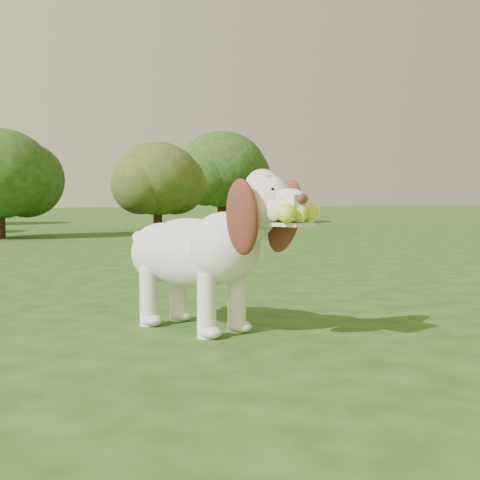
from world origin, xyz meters
TOP-DOWN VIEW (x-y plane):
  - ground at (0.00, 0.00)m, footprint 80.00×80.00m
  - dog at (0.44, 0.38)m, footprint 0.53×1.03m
  - shrub_d at (3.70, 8.54)m, footprint 1.48×1.48m
  - shrub_f at (6.33, 11.05)m, footprint 1.99×1.99m

SIDE VIEW (x-z plane):
  - ground at x=0.00m, z-range 0.00..0.00m
  - dog at x=0.44m, z-range 0.02..0.70m
  - shrub_d at x=3.70m, z-range 0.14..1.67m
  - shrub_f at x=6.33m, z-range 0.18..2.25m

